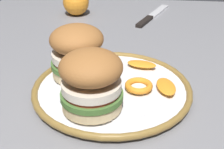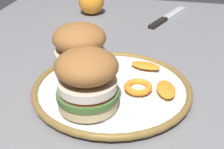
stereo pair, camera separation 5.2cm
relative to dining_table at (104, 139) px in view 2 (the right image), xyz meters
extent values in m
cube|color=gray|center=(0.00, 0.00, 0.08)|extent=(1.30, 0.88, 0.03)
cube|color=gray|center=(-0.59, -0.38, -0.28)|extent=(0.06, 0.06, 0.69)
cylinder|color=white|center=(-0.02, 0.01, 0.10)|extent=(0.27, 0.27, 0.01)
torus|color=olive|center=(-0.02, 0.01, 0.11)|extent=(0.30, 0.30, 0.01)
cylinder|color=white|center=(-0.02, 0.01, 0.11)|extent=(0.21, 0.21, 0.00)
cylinder|color=beige|center=(0.05, -0.01, 0.12)|extent=(0.10, 0.10, 0.02)
cylinder|color=#477033|center=(0.05, -0.01, 0.14)|extent=(0.10, 0.10, 0.01)
cylinder|color=#BC3828|center=(0.05, -0.01, 0.15)|extent=(0.09, 0.09, 0.01)
cylinder|color=silver|center=(0.05, -0.01, 0.16)|extent=(0.10, 0.10, 0.01)
ellipsoid|color=#A36633|center=(0.05, -0.01, 0.19)|extent=(0.13, 0.13, 0.05)
cylinder|color=beige|center=(-0.05, -0.06, 0.12)|extent=(0.10, 0.10, 0.02)
cylinder|color=#477033|center=(-0.05, -0.06, 0.14)|extent=(0.10, 0.10, 0.01)
cylinder|color=#BC3828|center=(-0.05, -0.06, 0.15)|extent=(0.09, 0.09, 0.01)
cylinder|color=silver|center=(-0.05, -0.06, 0.16)|extent=(0.10, 0.10, 0.01)
ellipsoid|color=#A36633|center=(-0.05, -0.06, 0.19)|extent=(0.14, 0.14, 0.05)
torus|color=orange|center=(-0.01, 0.06, 0.12)|extent=(0.06, 0.06, 0.01)
cylinder|color=#F4E5C6|center=(-0.01, 0.06, 0.12)|extent=(0.03, 0.03, 0.00)
ellipsoid|color=orange|center=(-0.10, 0.06, 0.12)|extent=(0.04, 0.06, 0.01)
ellipsoid|color=orange|center=(-0.02, 0.11, 0.12)|extent=(0.07, 0.04, 0.01)
sphere|color=orange|center=(-0.46, -0.15, 0.14)|extent=(0.08, 0.08, 0.08)
cube|color=silver|center=(-0.51, 0.10, 0.10)|extent=(0.13, 0.07, 0.01)
cube|color=black|center=(-0.41, 0.06, 0.10)|extent=(0.09, 0.05, 0.01)
camera|label=1|loc=(0.49, 0.07, 0.42)|focal=52.23mm
camera|label=2|loc=(0.48, 0.12, 0.42)|focal=52.23mm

